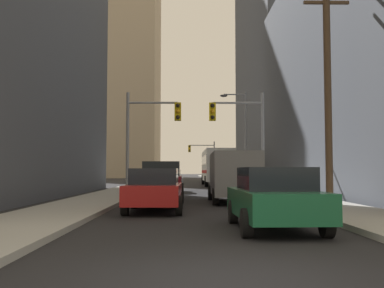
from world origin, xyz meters
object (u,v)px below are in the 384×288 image
object	(u,v)px
traffic_signal_far_right	(203,154)
cargo_van_grey	(234,174)
city_bus	(217,166)
sedan_red	(155,190)
sedan_silver	(168,181)
traffic_signal_near_right	(240,127)
pickup_truck_maroon	(161,181)
sedan_green	(274,198)
traffic_signal_near_left	(151,126)

from	to	relation	value
traffic_signal_far_right	cargo_van_grey	bearing A→B (deg)	-90.63
city_bus	sedan_red	size ratio (longest dim) A/B	2.72
cargo_van_grey	sedan_silver	xyz separation A→B (m)	(-3.34, 9.93, -0.52)
traffic_signal_near_right	sedan_silver	bearing A→B (deg)	133.80
city_bus	pickup_truck_maroon	world-z (taller)	city_bus
sedan_green	sedan_red	size ratio (longest dim) A/B	1.00
city_bus	pickup_truck_maroon	xyz separation A→B (m)	(-4.27, -22.08, -1.00)
sedan_red	traffic_signal_far_right	xyz separation A→B (m)	(3.83, 53.53, 3.29)
city_bus	cargo_van_grey	world-z (taller)	city_bus
sedan_red	cargo_van_grey	bearing A→B (deg)	55.08
cargo_van_grey	traffic_signal_far_right	world-z (taller)	traffic_signal_far_right
city_bus	traffic_signal_near_left	world-z (taller)	traffic_signal_near_left
city_bus	sedan_silver	size ratio (longest dim) A/B	2.70
pickup_truck_maroon	traffic_signal_near_left	world-z (taller)	traffic_signal_near_left
sedan_silver	traffic_signal_near_left	bearing A→B (deg)	-101.07
traffic_signal_near_right	traffic_signal_far_right	world-z (taller)	same
city_bus	traffic_signal_near_right	bearing A→B (deg)	-89.75
sedan_silver	traffic_signal_near_right	world-z (taller)	traffic_signal_near_right
pickup_truck_maroon	traffic_signal_far_right	xyz separation A→B (m)	(3.93, 47.61, 3.12)
cargo_van_grey	sedan_red	distance (m)	5.77
traffic_signal_near_left	cargo_van_grey	bearing A→B (deg)	-52.27
city_bus	sedan_red	distance (m)	28.33
city_bus	cargo_van_grey	xyz separation A→B (m)	(-0.88, -23.29, -0.64)
sedan_silver	traffic_signal_near_right	distance (m)	7.00
sedan_red	traffic_signal_far_right	bearing A→B (deg)	85.91
pickup_truck_maroon	sedan_silver	distance (m)	8.72
sedan_silver	traffic_signal_near_right	size ratio (longest dim) A/B	0.71
sedan_green	traffic_signal_far_right	bearing A→B (deg)	89.42
city_bus	sedan_green	bearing A→B (deg)	-91.61
cargo_van_grey	city_bus	bearing A→B (deg)	87.85
sedan_green	traffic_signal_near_left	size ratio (longest dim) A/B	0.71
cargo_van_grey	traffic_signal_near_right	world-z (taller)	traffic_signal_near_right
cargo_van_grey	traffic_signal_far_right	distance (m)	48.90
city_bus	sedan_red	xyz separation A→B (m)	(-4.16, -28.00, -1.16)
pickup_truck_maroon	cargo_van_grey	bearing A→B (deg)	-19.66
traffic_signal_near_left	traffic_signal_near_right	world-z (taller)	same
pickup_truck_maroon	traffic_signal_far_right	distance (m)	47.87
sedan_red	sedan_green	bearing A→B (deg)	-56.27
cargo_van_grey	sedan_silver	size ratio (longest dim) A/B	1.23
sedan_red	sedan_silver	size ratio (longest dim) A/B	0.99
sedan_red	traffic_signal_near_right	xyz separation A→B (m)	(4.24, 10.16, 3.24)
sedan_green	traffic_signal_far_right	xyz separation A→B (m)	(0.59, 58.39, 3.29)
traffic_signal_near_right	city_bus	bearing A→B (deg)	90.25
cargo_van_grey	sedan_silver	world-z (taller)	cargo_van_grey
cargo_van_grey	traffic_signal_near_left	world-z (taller)	traffic_signal_near_left
sedan_green	traffic_signal_near_left	bearing A→B (deg)	105.52
sedan_green	sedan_silver	size ratio (longest dim) A/B	1.00
sedan_red	sedan_silver	xyz separation A→B (m)	(-0.05, 14.64, 0.00)
sedan_green	sedan_silver	bearing A→B (deg)	99.59
cargo_van_grey	traffic_signal_far_right	bearing A→B (deg)	89.37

